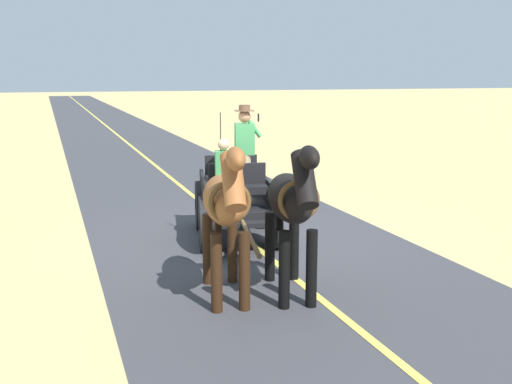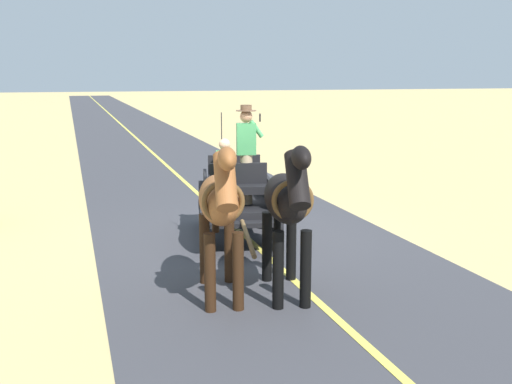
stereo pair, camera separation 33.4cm
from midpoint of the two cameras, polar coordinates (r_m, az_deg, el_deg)
ground_plane at (r=11.33m, az=-0.12°, el=-4.34°), size 200.00×200.00×0.00m
road_surface at (r=11.33m, az=-0.12°, el=-4.32°), size 5.58×160.00×0.01m
road_centre_stripe at (r=11.33m, az=-0.12°, el=-4.30°), size 0.12×160.00×0.00m
horse_drawn_carriage at (r=11.06m, az=-0.93°, el=-0.38°), size 1.86×4.51×2.50m
horse_near_side at (r=8.07m, az=4.17°, el=-1.06°), size 0.84×2.15×2.21m
horse_off_side at (r=7.96m, az=-2.22°, el=-1.20°), size 0.80×2.15×2.21m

